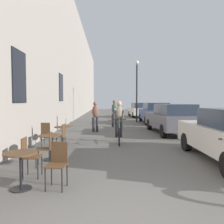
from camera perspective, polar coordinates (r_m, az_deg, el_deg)
building_facade_left at (r=17.36m, az=-12.18°, el=14.99°), size 0.54×68.00×10.74m
cafe_table_near at (r=4.68m, az=-22.63°, el=-12.02°), size 0.64×0.64×0.72m
cafe_chair_near_toward_street at (r=4.56m, az=-13.92°, el=-12.34°), size 0.42×0.42×0.89m
cafe_chair_near_toward_wall at (r=5.33m, az=-20.75°, el=-10.22°), size 0.39×0.39×0.89m
cafe_table_mid at (r=6.65m, az=-15.85°, el=-7.51°), size 0.64×0.64×0.72m
cafe_chair_mid_toward_street at (r=6.03m, az=-16.64°, el=-8.62°), size 0.42×0.42×0.89m
cafe_table_far at (r=8.70m, az=-12.64°, el=-5.03°), size 0.64×0.64×0.72m
cafe_chair_far_toward_street at (r=8.77m, az=-16.68°, el=-5.04°), size 0.39×0.39×0.89m
cafe_chair_far_toward_wall at (r=8.00m, az=-13.08°, el=-5.75°), size 0.44×0.44×0.89m
cyclist_on_bicycle at (r=9.00m, az=1.85°, el=-2.85°), size 0.52×1.76×1.74m
pedestrian_near at (r=12.07m, az=-4.39°, el=-0.76°), size 0.35×0.25×1.68m
pedestrian_mid at (r=14.42m, az=0.58°, el=0.07°), size 0.37×0.29×1.77m
pedestrian_far at (r=16.27m, az=1.90°, el=0.07°), size 0.36×0.27×1.62m
street_lamp at (r=17.67m, az=6.46°, el=7.41°), size 0.32×0.32×4.90m
parked_car_second at (r=11.95m, az=15.20°, el=-1.56°), size 1.95×4.41×1.55m
parked_car_third at (r=17.12m, az=10.96°, el=-0.16°), size 1.94×4.46×1.57m
parked_car_fourth at (r=23.18m, az=7.06°, el=0.58°), size 1.93×4.34×1.52m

